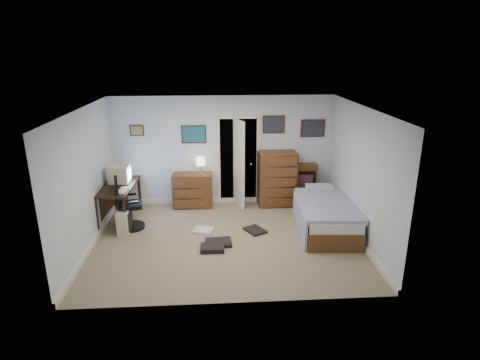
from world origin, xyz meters
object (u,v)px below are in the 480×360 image
at_px(low_dresser, 193,190).
at_px(bed, 325,215).
at_px(computer_desk, 114,194).
at_px(tall_dresser, 277,179).
at_px(office_chair, 127,209).

relative_size(low_dresser, bed, 0.42).
height_order(computer_desk, tall_dresser, tall_dresser).
distance_m(computer_desk, bed, 4.35).
relative_size(computer_desk, low_dresser, 1.60).
relative_size(computer_desk, tall_dresser, 1.11).
height_order(computer_desk, bed, computer_desk).
distance_m(computer_desk, tall_dresser, 3.59).
xyz_separation_m(tall_dresser, bed, (0.76, -1.40, -0.32)).
height_order(office_chair, low_dresser, office_chair).
distance_m(office_chair, bed, 3.97).
bearing_deg(bed, tall_dresser, 122.32).
bearing_deg(tall_dresser, office_chair, -164.43).
distance_m(low_dresser, bed, 3.05).
xyz_separation_m(computer_desk, office_chair, (0.33, -0.38, -0.19)).
xyz_separation_m(office_chair, low_dresser, (1.26, 1.12, -0.03)).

